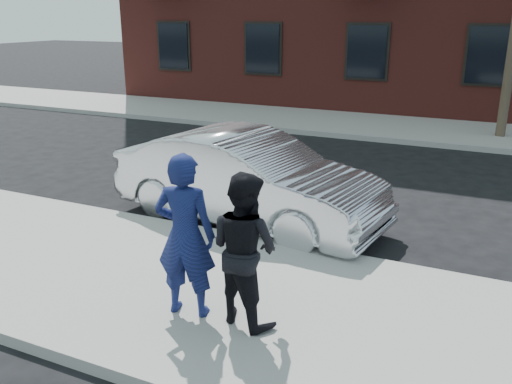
% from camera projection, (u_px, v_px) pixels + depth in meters
% --- Properties ---
extents(ground, '(100.00, 100.00, 0.00)m').
position_uv_depth(ground, '(126.00, 271.00, 7.58)').
color(ground, black).
rests_on(ground, ground).
extents(near_sidewalk, '(50.00, 3.50, 0.15)m').
position_uv_depth(near_sidewalk, '(114.00, 274.00, 7.34)').
color(near_sidewalk, '#9B9993').
rests_on(near_sidewalk, ground).
extents(near_curb, '(50.00, 0.10, 0.15)m').
position_uv_depth(near_curb, '(184.00, 228.00, 8.89)').
color(near_curb, '#999691').
rests_on(near_curb, ground).
extents(far_sidewalk, '(50.00, 3.50, 0.15)m').
position_uv_depth(far_sidewalk, '(346.00, 124.00, 17.25)').
color(far_sidewalk, '#9B9993').
rests_on(far_sidewalk, ground).
extents(far_curb, '(50.00, 0.10, 0.15)m').
position_uv_depth(far_curb, '(329.00, 135.00, 15.70)').
color(far_curb, '#999691').
rests_on(far_curb, ground).
extents(silver_sedan, '(4.93, 2.33, 1.56)m').
position_uv_depth(silver_sedan, '(247.00, 179.00, 9.11)').
color(silver_sedan, silver).
rests_on(silver_sedan, ground).
extents(man_hoodie, '(0.77, 0.58, 1.90)m').
position_uv_depth(man_hoodie, '(185.00, 236.00, 5.99)').
color(man_hoodie, navy).
rests_on(man_hoodie, near_sidewalk).
extents(man_peacoat, '(1.00, 0.88, 1.73)m').
position_uv_depth(man_peacoat, '(244.00, 249.00, 5.87)').
color(man_peacoat, black).
rests_on(man_peacoat, near_sidewalk).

